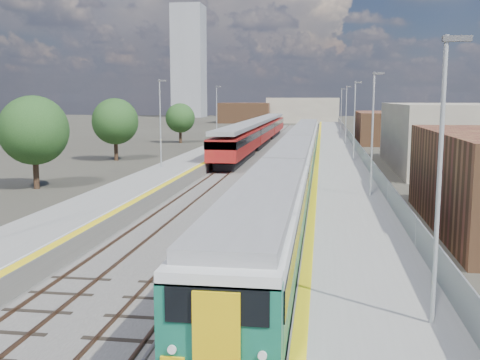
# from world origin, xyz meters

# --- Properties ---
(ground) EXTENTS (320.00, 320.00, 0.00)m
(ground) POSITION_xyz_m (0.00, 50.00, 0.00)
(ground) COLOR #47443A
(ground) RESTS_ON ground
(ballast_bed) EXTENTS (10.50, 155.00, 0.06)m
(ballast_bed) POSITION_xyz_m (-2.25, 52.50, 0.03)
(ballast_bed) COLOR #565451
(ballast_bed) RESTS_ON ground
(tracks) EXTENTS (8.96, 160.00, 0.17)m
(tracks) POSITION_xyz_m (-1.65, 54.18, 0.11)
(tracks) COLOR #4C3323
(tracks) RESTS_ON ground
(platform_right) EXTENTS (4.70, 155.00, 8.52)m
(platform_right) POSITION_xyz_m (5.28, 52.49, 0.54)
(platform_right) COLOR slate
(platform_right) RESTS_ON ground
(platform_left) EXTENTS (4.30, 155.00, 8.52)m
(platform_left) POSITION_xyz_m (-9.05, 52.49, 0.52)
(platform_left) COLOR slate
(platform_left) RESTS_ON ground
(buildings) EXTENTS (72.00, 185.50, 40.00)m
(buildings) POSITION_xyz_m (-18.12, 138.60, 10.70)
(buildings) COLOR brown
(buildings) RESTS_ON ground
(green_train) EXTENTS (2.79, 77.65, 3.07)m
(green_train) POSITION_xyz_m (1.50, 36.98, 2.16)
(green_train) COLOR black
(green_train) RESTS_ON ground
(red_train) EXTENTS (3.00, 60.84, 3.79)m
(red_train) POSITION_xyz_m (-5.50, 67.23, 2.24)
(red_train) COLOR black
(red_train) RESTS_ON ground
(tree_a) EXTENTS (5.29, 5.29, 7.17)m
(tree_a) POSITION_xyz_m (-18.20, 27.27, 4.51)
(tree_a) COLOR #382619
(tree_a) RESTS_ON ground
(tree_b) EXTENTS (5.13, 5.13, 6.95)m
(tree_b) POSITION_xyz_m (-19.23, 47.04, 4.38)
(tree_b) COLOR #382619
(tree_b) RESTS_ON ground
(tree_c) EXTENTS (4.54, 4.54, 6.16)m
(tree_c) POSITION_xyz_m (-18.29, 72.32, 3.87)
(tree_c) COLOR #382619
(tree_c) RESTS_ON ground
(tree_d) EXTENTS (4.25, 4.25, 5.76)m
(tree_d) POSITION_xyz_m (24.30, 66.18, 3.62)
(tree_d) COLOR #382619
(tree_d) RESTS_ON ground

